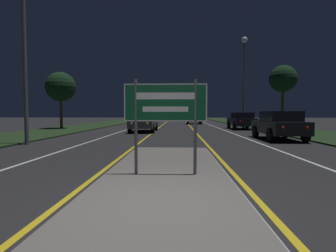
% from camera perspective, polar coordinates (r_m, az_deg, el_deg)
% --- Properties ---
extents(ground_plane, '(160.00, 160.00, 0.00)m').
position_cam_1_polar(ground_plane, '(4.14, -1.88, -17.73)').
color(ground_plane, '#232326').
extents(median_island, '(2.84, 9.11, 0.10)m').
position_cam_1_polar(median_island, '(5.93, -0.56, -10.95)').
color(median_island, '#999993').
rests_on(median_island, ground_plane).
extents(verge_left, '(5.00, 100.00, 0.08)m').
position_cam_1_polar(verge_left, '(25.83, -20.06, -0.48)').
color(verge_left, '#1E3319').
rests_on(verge_left, ground_plane).
extents(verge_right, '(5.00, 100.00, 0.08)m').
position_cam_1_polar(verge_right, '(25.63, 23.28, -0.56)').
color(verge_right, '#1E3319').
rests_on(verge_right, ground_plane).
extents(centre_line_yellow_left, '(0.12, 70.00, 0.01)m').
position_cam_1_polar(centre_line_yellow_left, '(28.97, -1.55, -0.04)').
color(centre_line_yellow_left, gold).
rests_on(centre_line_yellow_left, ground_plane).
extents(centre_line_yellow_right, '(0.12, 70.00, 0.01)m').
position_cam_1_polar(centre_line_yellow_right, '(28.94, 4.82, -0.05)').
color(centre_line_yellow_right, gold).
rests_on(centre_line_yellow_right, ground_plane).
extents(lane_line_white_left, '(0.12, 70.00, 0.01)m').
position_cam_1_polar(lane_line_white_left, '(29.25, -6.62, -0.03)').
color(lane_line_white_left, silver).
rests_on(lane_line_white_left, ground_plane).
extents(lane_line_white_right, '(0.12, 70.00, 0.01)m').
position_cam_1_polar(lane_line_white_right, '(29.17, 9.91, -0.06)').
color(lane_line_white_right, silver).
rests_on(lane_line_white_right, ground_plane).
extents(edge_line_white_left, '(0.10, 70.00, 0.01)m').
position_cam_1_polar(edge_line_white_left, '(29.86, -12.32, -0.02)').
color(edge_line_white_left, silver).
rests_on(edge_line_white_left, ground_plane).
extents(edge_line_white_right, '(0.10, 70.00, 0.01)m').
position_cam_1_polar(edge_line_white_right, '(29.72, 15.65, -0.07)').
color(edge_line_white_right, silver).
rests_on(edge_line_white_right, ground_plane).
extents(highway_sign, '(1.82, 0.07, 2.10)m').
position_cam_1_polar(highway_sign, '(5.76, -0.57, 4.03)').
color(highway_sign, '#56565B').
rests_on(highway_sign, median_island).
extents(streetlight_left_near, '(0.46, 0.46, 8.79)m').
position_cam_1_polar(streetlight_left_near, '(14.18, -28.88, 18.35)').
color(streetlight_left_near, '#56565B').
rests_on(streetlight_left_near, ground_plane).
extents(streetlight_right_near, '(0.58, 0.58, 8.73)m').
position_cam_1_polar(streetlight_right_near, '(26.73, 16.24, 12.35)').
color(streetlight_right_near, '#56565B').
rests_on(streetlight_right_near, ground_plane).
extents(car_receding_0, '(1.95, 4.16, 1.55)m').
position_cam_1_polar(car_receding_0, '(15.51, 22.98, 0.25)').
color(car_receding_0, black).
rests_on(car_receding_0, ground_plane).
extents(car_receding_1, '(1.96, 4.23, 1.50)m').
position_cam_1_polar(car_receding_1, '(24.57, 15.70, 1.20)').
color(car_receding_1, black).
rests_on(car_receding_1, ground_plane).
extents(car_receding_2, '(1.93, 4.09, 1.43)m').
position_cam_1_polar(car_receding_2, '(35.38, 5.70, 1.67)').
color(car_receding_2, navy).
rests_on(car_receding_2, ground_plane).
extents(car_receding_3, '(1.89, 4.26, 1.37)m').
position_cam_1_polar(car_receding_3, '(46.89, 4.80, 1.94)').
color(car_receding_3, '#B7B7BC').
rests_on(car_receding_3, ground_plane).
extents(car_approaching_0, '(1.90, 4.78, 1.42)m').
position_cam_1_polar(car_approaching_0, '(20.55, -5.24, 0.91)').
color(car_approaching_0, '#4C514C').
rests_on(car_approaching_0, ground_plane).
extents(roadside_palm_left, '(2.62, 2.62, 5.04)m').
position_cam_1_polar(roadside_palm_left, '(25.58, -22.33, 7.86)').
color(roadside_palm_left, '#4C3823').
rests_on(roadside_palm_left, verge_left).
extents(roadside_palm_right, '(2.37, 2.37, 5.59)m').
position_cam_1_polar(roadside_palm_right, '(25.60, 23.76, 9.30)').
color(roadside_palm_right, '#4C3823').
rests_on(roadside_palm_right, verge_right).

